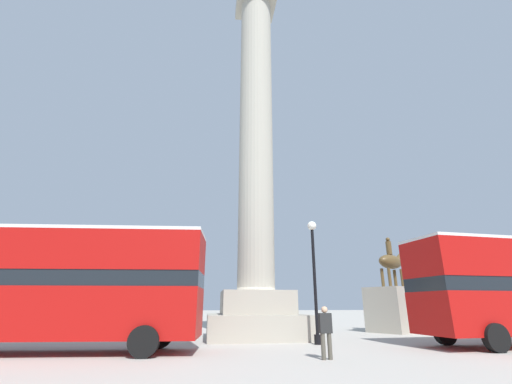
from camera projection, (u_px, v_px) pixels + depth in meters
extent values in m
plane|color=#ADA89E|center=(256.00, 338.00, 17.57)|extent=(200.00, 200.00, 0.00)
cube|color=#A39E8E|center=(256.00, 326.00, 17.75)|extent=(5.06, 5.06, 1.17)
cube|color=#A39E8E|center=(256.00, 303.00, 18.12)|extent=(3.64, 3.64, 1.17)
cylinder|color=#A39E8E|center=(256.00, 128.00, 21.39)|extent=(2.05, 2.05, 19.62)
cube|color=#A39E8E|center=(256.00, 1.00, 24.61)|extent=(2.77, 2.77, 0.90)
cube|color=#A80F0C|center=(47.00, 312.00, 12.34)|extent=(11.15, 3.42, 1.74)
cube|color=black|center=(53.00, 280.00, 12.70)|extent=(11.14, 3.36, 0.55)
cube|color=#A80F0C|center=(58.00, 253.00, 13.01)|extent=(11.15, 3.42, 1.42)
cube|color=silver|center=(61.00, 233.00, 13.26)|extent=(11.15, 3.42, 0.12)
cylinder|color=black|center=(160.00, 335.00, 13.51)|extent=(1.02, 0.38, 1.00)
cylinder|color=black|center=(144.00, 342.00, 11.08)|extent=(1.02, 0.38, 1.00)
cylinder|color=black|center=(445.00, 333.00, 14.68)|extent=(1.02, 0.38, 1.00)
cylinder|color=black|center=(496.00, 338.00, 12.36)|extent=(1.02, 0.38, 1.00)
cube|color=#A39E8E|center=(396.00, 309.00, 21.91)|extent=(4.24, 3.86, 2.71)
ellipsoid|color=brown|center=(390.00, 262.00, 22.86)|extent=(2.47, 1.94, 0.93)
cone|color=brown|center=(399.00, 257.00, 23.63)|extent=(1.04, 0.89, 0.98)
cylinder|color=brown|center=(389.00, 248.00, 23.15)|extent=(0.36, 0.36, 0.90)
sphere|color=brown|center=(388.00, 239.00, 23.33)|extent=(0.28, 0.28, 0.28)
cylinder|color=brown|center=(395.00, 279.00, 23.14)|extent=(0.20, 0.20, 1.20)
cylinder|color=brown|center=(402.00, 278.00, 22.76)|extent=(0.20, 0.20, 1.20)
cylinder|color=brown|center=(383.00, 278.00, 22.30)|extent=(0.20, 0.20, 1.20)
cylinder|color=brown|center=(390.00, 277.00, 21.91)|extent=(0.20, 0.20, 1.20)
cylinder|color=black|center=(318.00, 340.00, 14.83)|extent=(0.31, 0.31, 0.40)
cylinder|color=black|center=(315.00, 284.00, 15.56)|extent=(0.14, 0.14, 5.03)
sphere|color=white|center=(312.00, 226.00, 16.42)|extent=(0.43, 0.43, 0.43)
cylinder|color=#4C473D|center=(330.00, 346.00, 10.81)|extent=(0.14, 0.14, 0.77)
cylinder|color=#4C473D|center=(323.00, 346.00, 10.75)|extent=(0.14, 0.14, 0.77)
cube|color=black|center=(325.00, 323.00, 11.00)|extent=(0.43, 0.21, 0.61)
sphere|color=tan|center=(324.00, 310.00, 11.13)|extent=(0.21, 0.21, 0.21)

